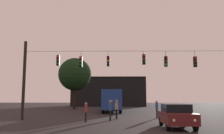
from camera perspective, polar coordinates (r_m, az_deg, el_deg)
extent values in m
plane|color=black|center=(31.03, 2.58, -10.89)|extent=(168.00, 168.00, 0.00)
cylinder|color=black|center=(23.51, -19.98, -2.84)|extent=(0.28, 0.28, 7.14)
cylinder|color=black|center=(22.37, 3.21, 3.75)|extent=(18.55, 0.02, 0.02)
cylinder|color=black|center=(22.92, -12.51, 3.14)|extent=(0.03, 0.03, 0.37)
cube|color=black|center=(22.81, -12.55, 1.51)|extent=(0.26, 0.32, 0.95)
sphere|color=red|center=(22.68, -12.64, 2.33)|extent=(0.20, 0.20, 0.20)
sphere|color=#5B3D0C|center=(22.64, -12.66, 1.58)|extent=(0.20, 0.20, 0.20)
sphere|color=#0C4219|center=(22.59, -12.68, 0.83)|extent=(0.20, 0.20, 0.20)
cylinder|color=black|center=(22.52, -7.30, 3.05)|extent=(0.03, 0.03, 0.50)
cube|color=black|center=(22.40, -7.33, 1.22)|extent=(0.26, 0.32, 0.95)
sphere|color=red|center=(22.27, -7.38, 2.06)|extent=(0.20, 0.20, 0.20)
sphere|color=#5B3D0C|center=(22.22, -7.40, 1.29)|extent=(0.20, 0.20, 0.20)
sphere|color=#0C4219|center=(22.18, -7.41, 0.53)|extent=(0.20, 0.20, 0.20)
cylinder|color=black|center=(22.31, -0.88, 3.17)|extent=(0.03, 0.03, 0.44)
cube|color=black|center=(22.20, -0.88, 1.41)|extent=(0.26, 0.32, 0.95)
sphere|color=#510A0A|center=(22.07, -0.90, 2.25)|extent=(0.20, 0.20, 0.20)
sphere|color=orange|center=(22.02, -0.90, 1.48)|extent=(0.20, 0.20, 0.20)
sphere|color=#0C4219|center=(21.97, -0.90, 0.71)|extent=(0.20, 0.20, 0.20)
cylinder|color=black|center=(22.47, 7.47, 3.35)|extent=(0.03, 0.03, 0.29)
cube|color=black|center=(22.36, 7.50, 1.79)|extent=(0.26, 0.32, 0.95)
sphere|color=red|center=(22.24, 7.54, 2.63)|extent=(0.20, 0.20, 0.20)
sphere|color=#5B3D0C|center=(22.19, 7.55, 1.86)|extent=(0.20, 0.20, 0.20)
sphere|color=#0C4219|center=(22.14, 7.56, 1.10)|extent=(0.20, 0.20, 0.20)
cylinder|color=black|center=(22.77, 12.49, 3.06)|extent=(0.03, 0.03, 0.49)
cube|color=black|center=(22.66, 12.54, 1.26)|extent=(0.26, 0.32, 0.95)
sphere|color=#510A0A|center=(22.53, 12.61, 2.09)|extent=(0.20, 0.20, 0.20)
sphere|color=#5B3D0C|center=(22.48, 12.64, 1.33)|extent=(0.20, 0.20, 0.20)
sphere|color=#1EE04C|center=(22.44, 12.66, 0.58)|extent=(0.20, 0.20, 0.20)
cylinder|color=black|center=(23.46, 18.87, 2.93)|extent=(0.03, 0.03, 0.53)
cube|color=black|center=(23.34, 18.95, 1.15)|extent=(0.26, 0.32, 0.95)
sphere|color=red|center=(23.21, 19.06, 1.95)|extent=(0.20, 0.20, 0.20)
sphere|color=#5B3D0C|center=(23.17, 19.09, 1.22)|extent=(0.20, 0.20, 0.20)
sphere|color=#0C4219|center=(23.13, 19.12, 0.48)|extent=(0.20, 0.20, 0.20)
cube|color=navy|center=(34.74, -0.08, -7.64)|extent=(2.66, 11.03, 2.50)
cube|color=black|center=(34.74, -0.08, -6.63)|extent=(2.69, 10.38, 0.70)
cylinder|color=black|center=(38.74, -1.74, -9.46)|extent=(0.29, 1.00, 1.00)
cylinder|color=black|center=(38.74, 1.59, -9.46)|extent=(0.29, 1.00, 1.00)
cylinder|color=black|center=(32.59, -2.06, -9.84)|extent=(0.29, 1.00, 1.00)
cylinder|color=black|center=(32.59, 1.90, -9.84)|extent=(0.29, 1.00, 1.00)
cylinder|color=black|center=(30.61, -2.19, -10.00)|extent=(0.29, 1.00, 1.00)
cylinder|color=black|center=(30.61, 2.03, -10.00)|extent=(0.29, 1.00, 1.00)
cube|color=beige|center=(38.04, -0.08, -6.70)|extent=(2.57, 0.84, 0.56)
cube|color=beige|center=(31.99, -0.08, -6.56)|extent=(2.57, 0.84, 0.56)
cube|color=#511919|center=(16.46, 14.91, -11.40)|extent=(1.98, 4.37, 0.68)
cube|color=black|center=(16.58, 14.74, -9.30)|extent=(1.68, 2.39, 0.52)
cylinder|color=black|center=(15.30, 19.02, -12.85)|extent=(0.25, 0.65, 0.64)
cylinder|color=black|center=(14.96, 13.03, -13.20)|extent=(0.25, 0.65, 0.64)
cylinder|color=black|center=(18.04, 16.54, -12.06)|extent=(0.25, 0.65, 0.64)
cylinder|color=black|center=(17.75, 11.45, -12.30)|extent=(0.25, 0.65, 0.64)
sphere|color=white|center=(14.56, 18.88, -11.81)|extent=(0.18, 0.18, 0.18)
sphere|color=white|center=(14.30, 14.33, -12.06)|extent=(0.18, 0.18, 0.18)
cube|color=navy|center=(44.51, -0.56, -9.00)|extent=(1.84, 4.32, 0.68)
cube|color=black|center=(44.34, -0.57, -8.23)|extent=(1.61, 2.34, 0.52)
cylinder|color=black|center=(45.95, -1.54, -9.37)|extent=(0.23, 0.64, 0.64)
cylinder|color=black|center=(45.93, 0.46, -9.37)|extent=(0.23, 0.64, 0.64)
cylinder|color=black|center=(43.12, -1.65, -9.50)|extent=(0.23, 0.64, 0.64)
cylinder|color=black|center=(43.09, 0.47, -9.50)|extent=(0.23, 0.64, 0.64)
sphere|color=white|center=(46.62, -1.25, -8.92)|extent=(0.18, 0.18, 0.18)
sphere|color=white|center=(46.60, 0.19, -8.93)|extent=(0.18, 0.18, 0.18)
cylinder|color=black|center=(21.13, -0.42, -11.35)|extent=(0.14, 0.14, 0.86)
cylinder|color=black|center=(20.97, -0.40, -11.38)|extent=(0.14, 0.14, 0.86)
cube|color=#2D4C7F|center=(21.01, -0.41, -9.32)|extent=(0.26, 0.37, 0.64)
sphere|color=#8C6B51|center=(21.00, -0.41, -8.12)|extent=(0.23, 0.23, 0.23)
cylinder|color=black|center=(22.68, 1.12, -11.06)|extent=(0.14, 0.14, 0.87)
cylinder|color=black|center=(22.84, 1.05, -11.03)|extent=(0.14, 0.14, 0.87)
cube|color=#997F4C|center=(22.73, 1.08, -9.12)|extent=(0.29, 0.39, 0.65)
sphere|color=#8C6B51|center=(22.72, 1.08, -8.00)|extent=(0.24, 0.24, 0.24)
cylinder|color=black|center=(24.15, 10.50, -10.76)|extent=(0.14, 0.14, 0.83)
cylinder|color=black|center=(23.99, 10.53, -10.79)|extent=(0.14, 0.14, 0.83)
cube|color=#2D4C7F|center=(24.04, 10.48, -9.04)|extent=(0.27, 0.38, 0.62)
sphere|color=#8C6B51|center=(24.03, 10.45, -8.03)|extent=(0.23, 0.23, 0.23)
cylinder|color=black|center=(19.97, -6.20, -11.65)|extent=(0.14, 0.14, 0.78)
cylinder|color=black|center=(19.81, -6.18, -11.68)|extent=(0.14, 0.14, 0.78)
cube|color=maroon|center=(19.85, -6.16, -9.70)|extent=(0.29, 0.39, 0.58)
sphere|color=#8C6B51|center=(19.84, -6.15, -8.55)|extent=(0.21, 0.21, 0.21)
cube|color=black|center=(62.52, -0.72, -6.17)|extent=(17.58, 12.25, 6.51)
cube|color=black|center=(62.69, -0.72, -2.97)|extent=(17.58, 12.25, 0.50)
cylinder|color=black|center=(44.65, -8.83, -7.06)|extent=(0.53, 0.53, 4.19)
sphere|color=black|center=(44.87, -8.73, -1.70)|extent=(6.00, 6.00, 6.00)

